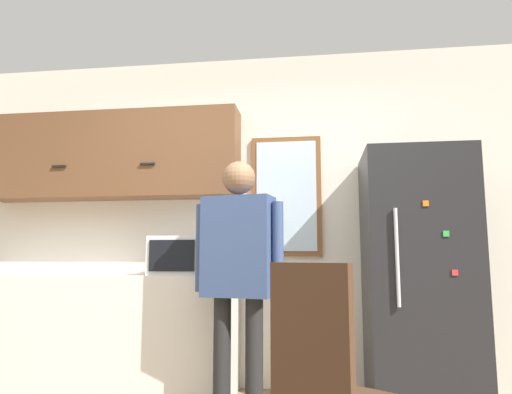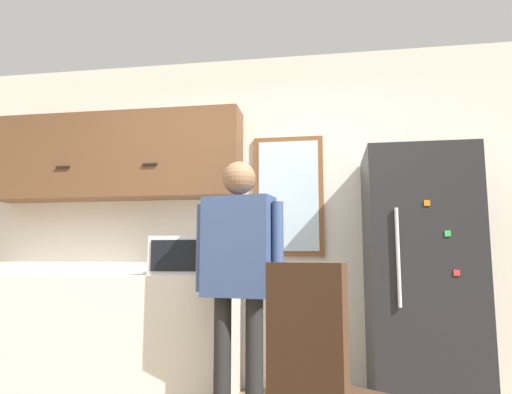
{
  "view_description": "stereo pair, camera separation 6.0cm",
  "coord_description": "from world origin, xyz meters",
  "px_view_note": "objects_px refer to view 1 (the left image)",
  "views": [
    {
      "loc": [
        0.55,
        -1.79,
        1.01
      ],
      "look_at": [
        0.17,
        1.04,
        1.39
      ],
      "focal_mm": 32.0,
      "sensor_mm": 36.0,
      "label": 1
    },
    {
      "loc": [
        0.61,
        -1.78,
        1.01
      ],
      "look_at": [
        0.17,
        1.04,
        1.39
      ],
      "focal_mm": 32.0,
      "sensor_mm": 36.0,
      "label": 2
    }
  ],
  "objects_px": {
    "microwave": "(185,256)",
    "chair": "(325,379)",
    "refrigerator": "(418,277)",
    "person": "(238,260)"
  },
  "relations": [
    {
      "from": "microwave",
      "to": "chair",
      "type": "relative_size",
      "value": 0.48
    },
    {
      "from": "refrigerator",
      "to": "microwave",
      "type": "bearing_deg",
      "value": 179.86
    },
    {
      "from": "microwave",
      "to": "person",
      "type": "height_order",
      "value": "person"
    },
    {
      "from": "person",
      "to": "refrigerator",
      "type": "distance_m",
      "value": 1.27
    },
    {
      "from": "microwave",
      "to": "chair",
      "type": "bearing_deg",
      "value": -54.36
    },
    {
      "from": "refrigerator",
      "to": "chair",
      "type": "height_order",
      "value": "refrigerator"
    },
    {
      "from": "microwave",
      "to": "chair",
      "type": "height_order",
      "value": "microwave"
    },
    {
      "from": "microwave",
      "to": "person",
      "type": "xyz_separation_m",
      "value": [
        0.48,
        -0.45,
        -0.03
      ]
    },
    {
      "from": "chair",
      "to": "refrigerator",
      "type": "bearing_deg",
      "value": -81.84
    },
    {
      "from": "refrigerator",
      "to": "chair",
      "type": "xyz_separation_m",
      "value": [
        -0.67,
        -1.39,
        -0.35
      ]
    }
  ]
}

